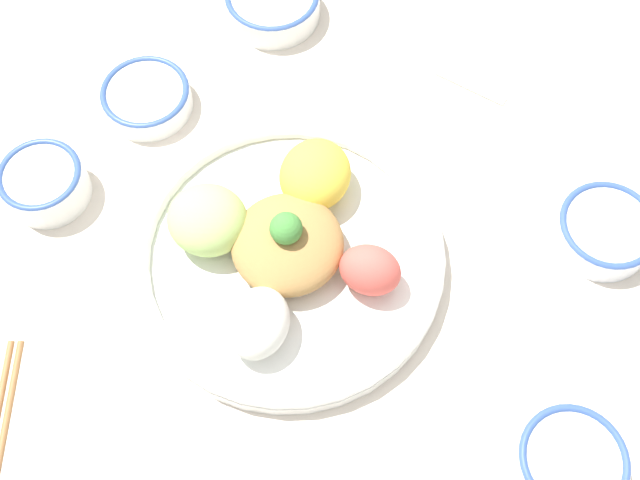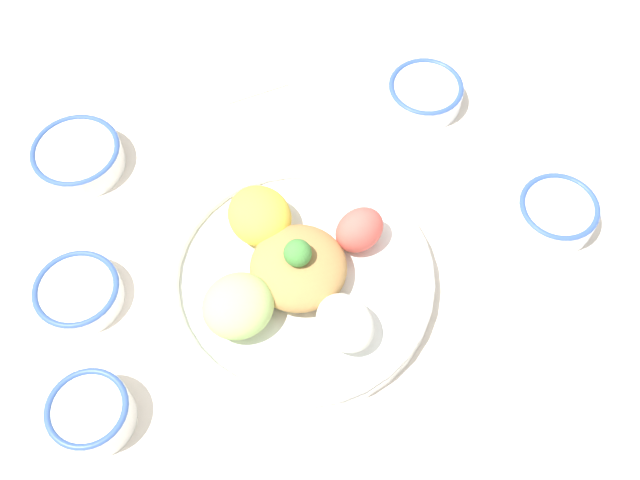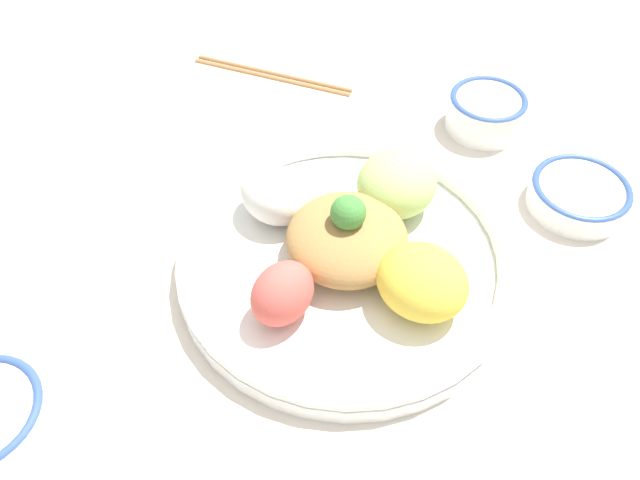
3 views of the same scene
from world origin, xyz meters
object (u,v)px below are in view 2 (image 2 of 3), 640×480
object	(u,v)px
sauce_bowl_red	(556,213)
rice_bowl_plain	(425,93)
sauce_bowl_far	(91,413)
sauce_bowl_dark	(78,293)
salad_platter	(298,276)
serving_spoon_main	(286,82)
rice_bowl_blue	(78,156)

from	to	relation	value
sauce_bowl_red	rice_bowl_plain	world-z (taller)	sauce_bowl_red
rice_bowl_plain	sauce_bowl_far	size ratio (longest dim) A/B	1.15
rice_bowl_plain	sauce_bowl_dark	bearing A→B (deg)	-26.82
salad_platter	serving_spoon_main	bearing A→B (deg)	-148.13
salad_platter	sauce_bowl_red	bearing A→B (deg)	133.71
rice_bowl_plain	sauce_bowl_red	bearing A→B (deg)	65.21
salad_platter	sauce_bowl_dark	size ratio (longest dim) A/B	3.16
salad_platter	sauce_bowl_dark	world-z (taller)	salad_platter
salad_platter	sauce_bowl_red	size ratio (longest dim) A/B	3.24
rice_bowl_blue	sauce_bowl_far	xyz separation A→B (m)	(0.28, 0.23, 0.00)
rice_bowl_blue	serving_spoon_main	world-z (taller)	rice_bowl_blue
sauce_bowl_dark	sauce_bowl_far	xyz separation A→B (m)	(0.11, 0.11, 0.01)
salad_platter	rice_bowl_plain	size ratio (longest dim) A/B	3.13
rice_bowl_blue	sauce_bowl_far	world-z (taller)	sauce_bowl_far
rice_bowl_blue	sauce_bowl_dark	bearing A→B (deg)	36.96
sauce_bowl_far	serving_spoon_main	world-z (taller)	sauce_bowl_far
rice_bowl_plain	sauce_bowl_far	distance (m)	0.61
sauce_bowl_dark	sauce_bowl_far	bearing A→B (deg)	42.89
rice_bowl_plain	rice_bowl_blue	bearing A→B (deg)	-48.93
rice_bowl_plain	serving_spoon_main	size ratio (longest dim) A/B	0.85
sauce_bowl_red	salad_platter	bearing A→B (deg)	-46.29
sauce_bowl_red	sauce_bowl_far	distance (m)	0.61
rice_bowl_blue	rice_bowl_plain	distance (m)	0.49
sauce_bowl_far	serving_spoon_main	xyz separation A→B (m)	(-0.54, -0.05, -0.02)
sauce_bowl_far	rice_bowl_plain	bearing A→B (deg)	167.01
sauce_bowl_dark	serving_spoon_main	world-z (taller)	sauce_bowl_dark
sauce_bowl_red	sauce_bowl_dark	world-z (taller)	sauce_bowl_red
salad_platter	sauce_bowl_dark	xyz separation A→B (m)	(0.14, -0.23, -0.01)
sauce_bowl_red	rice_bowl_blue	world-z (taller)	sauce_bowl_red
salad_platter	sauce_bowl_far	world-z (taller)	salad_platter
salad_platter	serving_spoon_main	xyz separation A→B (m)	(-0.28, -0.18, -0.02)
sauce_bowl_dark	rice_bowl_plain	distance (m)	0.54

